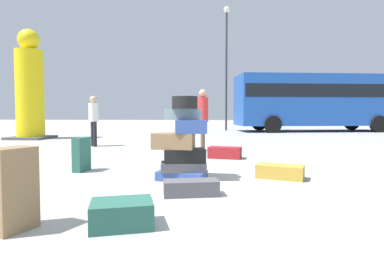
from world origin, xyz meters
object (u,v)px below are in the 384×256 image
suitcase_teal_upright_blue (122,214)px  suitcase_tan_foreground_far (280,172)px  suitcase_charcoal_right_side (191,188)px  yellow_dummy_statue (30,90)px  suitcase_maroon_white_trunk (225,153)px  person_bearded_onlooker (203,114)px  suitcase_brown_foreground_near (13,189)px  parked_bus (316,99)px  lamp_post (226,52)px  suitcase_teal_behind_tower (82,154)px  suitcase_tower (182,144)px  person_tourist_with_camera (94,116)px

suitcase_teal_upright_blue → suitcase_tan_foreground_far: size_ratio=0.77×
suitcase_charcoal_right_side → yellow_dummy_statue: size_ratio=0.16×
suitcase_maroon_white_trunk → person_bearded_onlooker: (-0.58, 1.37, 0.89)m
suitcase_brown_foreground_near → parked_bus: (7.40, 15.84, 1.45)m
suitcase_maroon_white_trunk → person_bearded_onlooker: person_bearded_onlooker is taller
suitcase_charcoal_right_side → lamp_post: size_ratio=0.10×
suitcase_brown_foreground_near → suitcase_teal_behind_tower: bearing=125.4°
suitcase_tower → lamp_post: 14.55m
suitcase_tan_foreground_far → parked_bus: (4.54, 13.32, 1.72)m
suitcase_maroon_white_trunk → lamp_post: bearing=100.2°
parked_bus → person_bearded_onlooker: bearing=-130.5°
person_bearded_onlooker → yellow_dummy_statue: 8.05m
suitcase_teal_upright_blue → lamp_post: (1.37, 16.04, 4.51)m
person_bearded_onlooker → lamp_post: bearing=172.3°
suitcase_charcoal_right_side → suitcase_maroon_white_trunk: 3.41m
suitcase_charcoal_right_side → suitcase_tan_foreground_far: (1.35, 1.17, 0.01)m
suitcase_brown_foreground_near → person_tourist_with_camera: bearing=129.4°
suitcase_tower → person_tourist_with_camera: bearing=125.4°
parked_bus → suitcase_maroon_white_trunk: bearing=-124.9°
suitcase_charcoal_right_side → suitcase_maroon_white_trunk: suitcase_maroon_white_trunk is taller
suitcase_tower → suitcase_tan_foreground_far: 1.66m
suitcase_tower → yellow_dummy_statue: bearing=134.0°
suitcase_teal_behind_tower → yellow_dummy_statue: (-5.13, 6.73, 1.66)m
suitcase_teal_behind_tower → suitcase_tower: bearing=-7.6°
suitcase_tower → suitcase_brown_foreground_near: 2.62m
suitcase_tower → yellow_dummy_statue: yellow_dummy_statue is taller
suitcase_brown_foreground_near → suitcase_teal_upright_blue: bearing=33.3°
yellow_dummy_statue → person_bearded_onlooker: bearing=-25.9°
suitcase_tower → parked_bus: bearing=65.7°
suitcase_teal_upright_blue → suitcase_maroon_white_trunk: (1.06, 4.55, 0.01)m
suitcase_charcoal_right_side → parked_bus: 15.74m
suitcase_tan_foreground_far → yellow_dummy_statue: bearing=159.9°
suitcase_teal_behind_tower → parked_bus: size_ratio=0.07×
suitcase_brown_foreground_near → parked_bus: bearing=87.9°
suitcase_brown_foreground_near → parked_bus: 17.54m
yellow_dummy_statue → lamp_post: bearing=39.4°
person_bearded_onlooker → lamp_post: (0.90, 10.12, 3.61)m
person_bearded_onlooker → lamp_post: 10.78m
suitcase_tower → suitcase_brown_foreground_near: bearing=-119.4°
suitcase_teal_behind_tower → parked_bus: bearing=67.4°
suitcase_charcoal_right_side → person_bearded_onlooker: size_ratio=0.41×
suitcase_tan_foreground_far → suitcase_maroon_white_trunk: bearing=130.3°
suitcase_tower → suitcase_teal_behind_tower: (-1.91, 0.58, -0.26)m
suitcase_teal_upright_blue → suitcase_teal_behind_tower: size_ratio=0.92×
suitcase_tan_foreground_far → person_bearded_onlooker: (-1.43, 3.57, 0.91)m
suitcase_teal_upright_blue → suitcase_maroon_white_trunk: 4.67m
suitcase_charcoal_right_side → person_tourist_with_camera: size_ratio=0.44×
suitcase_teal_behind_tower → person_bearded_onlooker: 3.90m
suitcase_tan_foreground_far → person_bearded_onlooker: 3.95m
suitcase_teal_upright_blue → yellow_dummy_statue: size_ratio=0.13×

